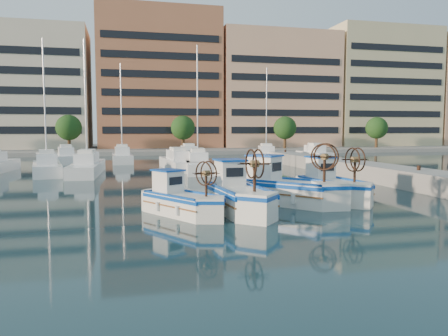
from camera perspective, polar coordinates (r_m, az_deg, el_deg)
ground at (r=20.08m, az=4.25°, el=-6.02°), size 300.00×300.00×0.00m
quay at (r=32.97m, az=21.94°, el=-0.99°), size 3.00×60.00×1.20m
waterfront at (r=85.51m, az=-2.96°, el=9.87°), size 180.00×40.00×25.60m
yacht_marina at (r=46.27m, az=-9.77°, el=0.83°), size 38.59×23.74×11.50m
fishing_boat_a at (r=19.81m, az=-5.67°, el=-4.12°), size 3.40×4.18×2.54m
fishing_boat_b at (r=20.44m, az=1.80°, el=-3.42°), size 2.37×4.97×3.05m
fishing_boat_c at (r=22.82m, az=7.86°, el=-2.48°), size 4.77×5.05×3.19m
fishing_boat_d at (r=24.55m, az=13.84°, el=-2.20°), size 2.44×4.86×2.96m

